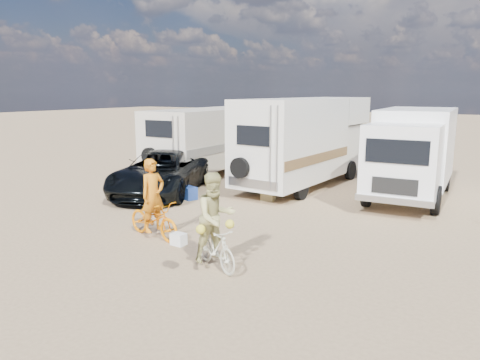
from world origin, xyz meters
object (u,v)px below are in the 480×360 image
Objects in this scene: dark_suv at (161,172)px; rider_woman at (215,225)px; rv_main at (305,143)px; box_truck at (412,155)px; rv_left at (213,141)px; bike_woman at (216,247)px; cooler at (189,193)px; bike_man at (154,219)px; crate at (268,196)px; rider_man at (153,202)px.

dark_suv is 7.64m from rider_woman.
rv_main reaches higher than box_truck.
rv_left is 11.63m from bike_woman.
box_truck is 1.12× the size of dark_suv.
rv_main is 13.53× the size of cooler.
rv_left is 4.67m from dark_suv.
box_truck is at bearing -5.55° from rv_left.
box_truck is at bearing -19.54° from bike_man.
dark_suv is at bearing -130.49° from rv_main.
rv_left is at bearing 61.10° from rider_woman.
box_truck reaches higher than crate.
rv_main is at bearing -7.55° from rv_left.
bike_woman reaches higher than cooler.
rv_main reaches higher than dark_suv.
cooler is at bearing 68.92° from rider_woman.
dark_suv is 2.96× the size of rider_man.
dark_suv is at bearing -80.86° from rv_left.
box_truck reaches higher than cooler.
dark_suv is at bearing 49.82° from bike_man.
box_truck reaches higher than rv_left.
dark_suv is at bearing -163.77° from crate.
crate is (2.41, 1.35, -0.05)m from cooler.
bike_man is at bearing 96.83° from rider_woman.
box_truck is 9.16m from bike_woman.
rv_main is 0.99× the size of rv_left.
rv_left is 3.98× the size of bike_man.
bike_woman is (2.12, -8.92, -1.25)m from rv_main.
rv_left is 3.98× the size of rider_man.
rider_man is 2.67m from rider_woman.
rider_woman reaches higher than bike_man.
bike_woman is 6.41m from cooler.
rv_main reaches higher than bike_woman.
rv_left is (-4.78, 0.40, -0.25)m from rv_main.
bike_man is at bearing 96.83° from bike_woman.
rider_woman is at bearing -70.78° from crate.
box_truck is 9.24m from rider_man.
bike_man is 4.36× the size of crate.
rider_man is at bearing -90.61° from rv_main.
rider_woman is at bearing -106.91° from box_truck.
bike_woman is 0.48m from rider_woman.
box_truck is at bearing 51.99° from cooler.
crate is at bearing -86.55° from rv_main.
cooler is (-6.39, -4.31, -1.32)m from box_truck.
rider_woman is (0.00, 0.00, 0.48)m from bike_woman.
rv_main is 1.19× the size of box_truck.
rv_main is at bearing 37.95° from bike_woman.
rv_left is at bearing 79.06° from dark_suv.
crate is at bearing -6.65° from dark_suv.
rv_main is 9.20m from rider_woman.
rv_main is 1.34× the size of dark_suv.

